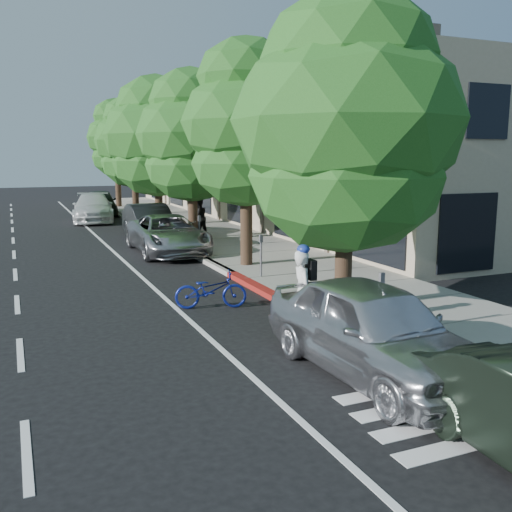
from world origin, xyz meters
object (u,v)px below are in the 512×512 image
dark_sedan (150,222)px  near_car_a (373,329)px  street_tree_3 (157,137)px  pedestrian (199,217)px  street_tree_1 (246,126)px  street_tree_2 (191,137)px  cyclist (303,293)px  bicycle (211,290)px  dark_suv_far (100,202)px  silver_suv (168,234)px  street_tree_0 (347,125)px  street_tree_4 (134,142)px  street_tree_5 (116,139)px  white_pickup (93,208)px

dark_sedan → near_car_a: near_car_a is taller
street_tree_3 → pedestrian: (0.49, -5.25, -3.62)m
street_tree_1 → street_tree_2: bearing=90.0°
cyclist → bicycle: bearing=32.3°
street_tree_1 → dark_sedan: 9.06m
dark_suv_far → near_car_a: bearing=-84.4°
silver_suv → dark_sedan: (0.22, 4.07, 0.04)m
street_tree_0 → silver_suv: street_tree_0 is taller
street_tree_4 → near_car_a: size_ratio=1.54×
cyclist → street_tree_4: bearing=6.6°
pedestrian → street_tree_1: bearing=69.9°
street_tree_0 → bicycle: (-2.70, 1.72, -3.92)m
street_tree_4 → cyclist: size_ratio=4.12×
bicycle → dark_sedan: (1.30, 12.35, 0.32)m
street_tree_0 → pedestrian: (0.49, 12.75, -3.35)m
street_tree_4 → street_tree_5: street_tree_5 is taller
white_pickup → street_tree_0: bearing=-75.2°
cyclist → pedestrian: pedestrian is taller
street_tree_1 → street_tree_3: (0.00, 12.00, -0.01)m
street_tree_2 → white_pickup: 11.31m
bicycle → dark_sedan: bearing=9.9°
street_tree_2 → street_tree_4: size_ratio=0.99×
street_tree_0 → white_pickup: 22.77m
street_tree_1 → street_tree_5: street_tree_5 is taller
street_tree_2 → dark_sedan: bearing=124.1°
street_tree_2 → street_tree_4: street_tree_4 is taller
cyclist → near_car_a: (0.02, -2.50, -0.08)m
street_tree_4 → dark_sedan: (-1.40, -9.93, -3.74)m
street_tree_3 → dark_sedan: 5.69m
street_tree_4 → silver_suv: street_tree_4 is taller
cyclist → dark_suv_far: cyclist is taller
street_tree_3 → silver_suv: size_ratio=1.47×
dark_suv_far → bicycle: bearing=-87.0°
cyclist → silver_suv: 11.00m
white_pickup → pedestrian: size_ratio=3.05×
silver_suv → dark_suv_far: (-0.29, 15.68, 0.07)m
street_tree_5 → near_car_a: street_tree_5 is taller
street_tree_4 → pedestrian: bearing=-87.5°
bicycle → silver_suv: bearing=8.5°
street_tree_1 → pedestrian: (0.49, 6.75, -3.63)m
street_tree_3 → bicycle: (-2.70, -16.28, -4.18)m
street_tree_4 → street_tree_5: size_ratio=0.96×
street_tree_2 → cyclist: street_tree_2 is taller
cyclist → pedestrian: (2.09, 13.75, 0.13)m
pedestrian → street_tree_0: bearing=71.9°
street_tree_5 → street_tree_2: bearing=-90.0°
silver_suv → dark_suv_far: size_ratio=1.12×
dark_sedan → cyclist: bearing=-91.0°
dark_sedan → white_pickup: (-1.38, 8.24, -0.01)m
near_car_a → street_tree_5: bearing=85.1°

